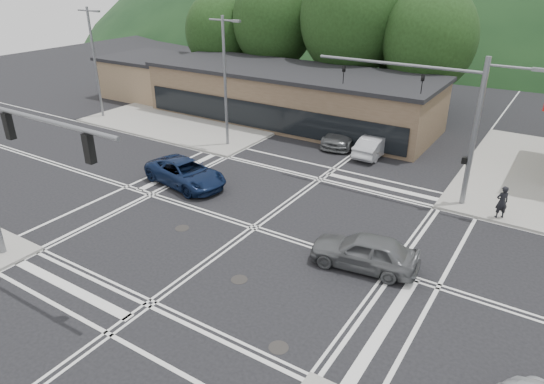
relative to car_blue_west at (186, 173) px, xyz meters
The scene contains 20 objects.
ground 6.81m from the car_blue_west, 18.66° to the right, with size 120.00×120.00×0.00m, color black.
sidewalk_nw 15.46m from the car_blue_west, 123.80° to the left, with size 16.00×16.00×0.15m, color gray.
commercial_row 14.97m from the car_blue_west, 96.12° to the left, with size 24.00×8.00×4.00m, color brown.
commercial_nw 23.04m from the car_blue_west, 139.86° to the left, with size 8.00×7.00×3.60m, color #846B4F.
hill_north 88.07m from the car_blue_west, 85.83° to the left, with size 252.00×126.00×140.00m, color black.
tree_n_a 23.98m from the car_blue_west, 109.17° to the left, with size 8.00×8.00×11.75m.
tree_n_b 22.94m from the car_blue_west, 88.93° to the left, with size 9.00×9.00×12.98m.
tree_n_c 23.76m from the car_blue_west, 71.26° to the left, with size 7.60×7.60×10.87m.
tree_n_d 25.39m from the car_blue_west, 123.12° to the left, with size 6.80×6.80×9.76m.
tree_n_e 26.97m from the car_blue_west, 80.32° to the left, with size 8.40×8.40×11.98m.
streetlight_nw 8.32m from the car_blue_west, 106.56° to the left, with size 2.50×0.25×9.00m.
streetlight_w 17.50m from the car_blue_west, 156.25° to the left, with size 2.50×0.25×9.00m.
signal_mast_ne 15.28m from the car_blue_west, 24.32° to the left, with size 11.65×0.30×8.00m.
signal_mast_sw 11.24m from the car_blue_west, 89.90° to the right, with size 9.14×0.28×8.00m.
car_blue_west is the anchor object (origin of this frame).
car_grey_center 12.65m from the car_blue_west, 11.23° to the right, with size 1.87×4.65×1.58m, color #555759.
car_queue_a 13.17m from the car_blue_west, 54.71° to the left, with size 1.50×4.30×1.42m, color #AFB1B7.
car_queue_b 18.53m from the car_blue_west, 66.43° to the left, with size 1.65×4.10×1.40m, color beige.
car_northbound 12.89m from the car_blue_west, 68.17° to the left, with size 2.18×5.35×1.55m, color #5A5D5E.
pedestrian 17.45m from the car_blue_west, 17.80° to the left, with size 0.64×0.42×1.75m, color black.
Camera 1 is at (12.21, -17.45, 11.98)m, focal length 32.00 mm.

